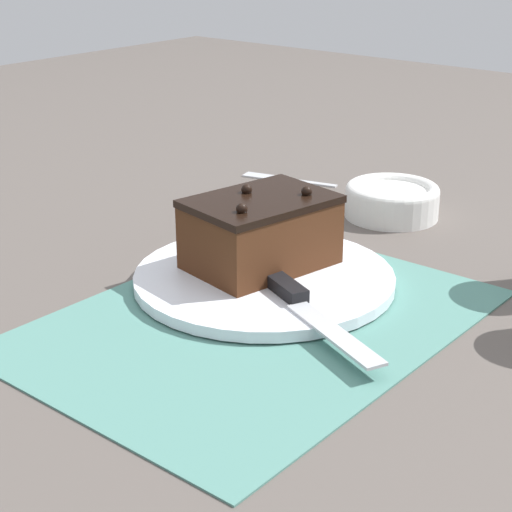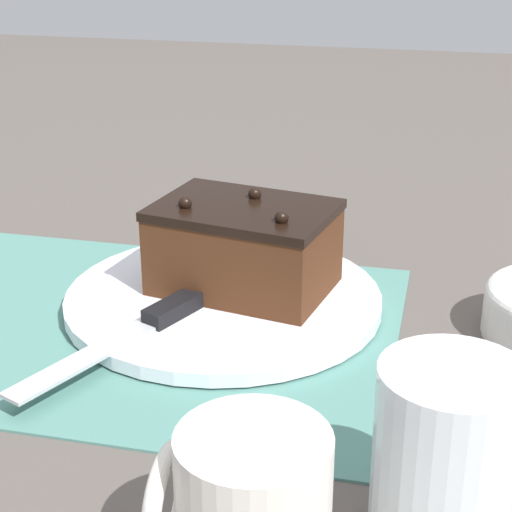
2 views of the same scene
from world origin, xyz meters
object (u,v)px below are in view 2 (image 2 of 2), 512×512
(drinking_glass, at_px, (447,458))
(serving_knife, at_px, (149,323))
(cake_plate, at_px, (223,299))
(chocolate_cake, at_px, (244,247))

(drinking_glass, bearing_deg, serving_knife, -36.62)
(cake_plate, xyz_separation_m, drinking_glass, (-0.20, 0.26, 0.05))
(cake_plate, bearing_deg, drinking_glass, 127.79)
(chocolate_cake, relative_size, serving_knife, 0.86)
(chocolate_cake, relative_size, drinking_glass, 1.53)
(cake_plate, xyz_separation_m, serving_knife, (0.04, 0.08, 0.01))
(serving_knife, bearing_deg, chocolate_cake, -97.06)
(serving_knife, bearing_deg, drinking_glass, 166.53)
(cake_plate, distance_m, chocolate_cake, 0.05)
(serving_knife, distance_m, drinking_glass, 0.30)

